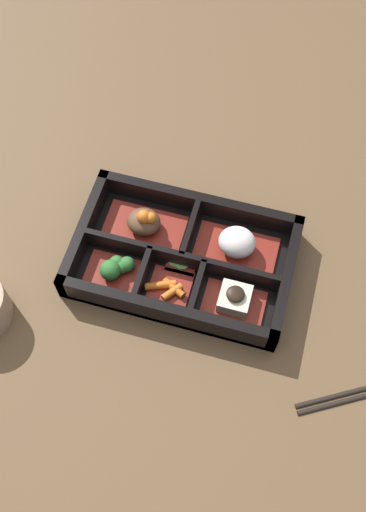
# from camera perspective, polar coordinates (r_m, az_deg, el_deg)

# --- Properties ---
(ground_plane) EXTENTS (3.00, 3.00, 0.00)m
(ground_plane) POSITION_cam_1_polar(r_m,az_deg,el_deg) (0.87, 0.00, -0.76)
(ground_plane) COLOR brown
(bento_base) EXTENTS (0.31, 0.19, 0.01)m
(bento_base) POSITION_cam_1_polar(r_m,az_deg,el_deg) (0.87, 0.00, -0.61)
(bento_base) COLOR black
(bento_base) RESTS_ON ground_plane
(bento_rim) EXTENTS (0.31, 0.19, 0.05)m
(bento_rim) POSITION_cam_1_polar(r_m,az_deg,el_deg) (0.85, -0.07, -0.18)
(bento_rim) COLOR black
(bento_rim) RESTS_ON ground_plane
(bowl_stew) EXTENTS (0.12, 0.07, 0.05)m
(bowl_stew) POSITION_cam_1_polar(r_m,az_deg,el_deg) (0.87, -3.71, 3.12)
(bowl_stew) COLOR maroon
(bowl_stew) RESTS_ON bento_base
(bowl_rice) EXTENTS (0.12, 0.07, 0.05)m
(bowl_rice) POSITION_cam_1_polar(r_m,az_deg,el_deg) (0.86, 5.13, 1.10)
(bowl_rice) COLOR maroon
(bowl_rice) RESTS_ON bento_base
(bowl_greens) EXTENTS (0.07, 0.05, 0.03)m
(bowl_greens) POSITION_cam_1_polar(r_m,az_deg,el_deg) (0.85, -6.45, -1.16)
(bowl_greens) COLOR maroon
(bowl_greens) RESTS_ON bento_base
(bowl_carrots) EXTENTS (0.06, 0.05, 0.02)m
(bowl_carrots) POSITION_cam_1_polar(r_m,az_deg,el_deg) (0.84, -1.32, -2.96)
(bowl_carrots) COLOR maroon
(bowl_carrots) RESTS_ON bento_base
(bowl_tofu) EXTENTS (0.09, 0.05, 0.03)m
(bowl_tofu) POSITION_cam_1_polar(r_m,az_deg,el_deg) (0.82, 4.93, -4.14)
(bowl_tofu) COLOR maroon
(bowl_tofu) RESTS_ON bento_base
(bowl_pickles) EXTENTS (0.04, 0.03, 0.01)m
(bowl_pickles) POSITION_cam_1_polar(r_m,az_deg,el_deg) (0.85, -0.19, -0.64)
(bowl_pickles) COLOR maroon
(bowl_pickles) RESTS_ON bento_base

